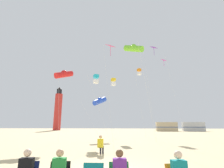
{
  "coord_description": "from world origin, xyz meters",
  "views": [
    {
      "loc": [
        0.82,
        -7.2,
        1.76
      ],
      "look_at": [
        -0.62,
        8.9,
        5.66
      ],
      "focal_mm": 27.62,
      "sensor_mm": 36.0,
      "label": 1
    }
  ],
  "objects_px": {
    "kite_tube_blue": "(100,101)",
    "rv_van_silver": "(193,127)",
    "kite_diamond_violet": "(153,52)",
    "kite_tube_lime": "(134,48)",
    "kite_flyer_standing": "(101,144)",
    "kite_box_gold": "(113,82)",
    "kite_box_orange": "(139,72)",
    "kite_diamond_rainbow": "(110,49)",
    "kite_tube_scarlet": "(64,74)",
    "kite_diamond_magenta": "(165,64)",
    "rv_van_tan": "(167,127)",
    "kite_box_cyan": "(96,79)",
    "lighthouse_distant": "(58,110)"
  },
  "relations": [
    {
      "from": "kite_box_orange",
      "to": "kite_box_cyan",
      "type": "distance_m",
      "value": 11.18
    },
    {
      "from": "kite_tube_blue",
      "to": "kite_box_gold",
      "type": "xyz_separation_m",
      "value": [
        1.76,
        2.21,
        3.26
      ]
    },
    {
      "from": "kite_flyer_standing",
      "to": "kite_diamond_magenta",
      "type": "relative_size",
      "value": 0.09
    },
    {
      "from": "kite_box_cyan",
      "to": "kite_tube_lime",
      "type": "distance_m",
      "value": 6.32
    },
    {
      "from": "kite_diamond_violet",
      "to": "kite_tube_lime",
      "type": "xyz_separation_m",
      "value": [
        -3.06,
        -5.21,
        -1.81
      ]
    },
    {
      "from": "kite_diamond_rainbow",
      "to": "kite_tube_lime",
      "type": "height_order",
      "value": "kite_tube_lime"
    },
    {
      "from": "kite_tube_lime",
      "to": "rv_van_silver",
      "type": "relative_size",
      "value": 1.68
    },
    {
      "from": "kite_diamond_magenta",
      "to": "rv_van_silver",
      "type": "bearing_deg",
      "value": 63.62
    },
    {
      "from": "kite_diamond_magenta",
      "to": "lighthouse_distant",
      "type": "bearing_deg",
      "value": 133.72
    },
    {
      "from": "kite_diamond_violet",
      "to": "kite_flyer_standing",
      "type": "bearing_deg",
      "value": -114.94
    },
    {
      "from": "kite_diamond_violet",
      "to": "kite_box_orange",
      "type": "bearing_deg",
      "value": 104.52
    },
    {
      "from": "kite_box_cyan",
      "to": "kite_box_gold",
      "type": "xyz_separation_m",
      "value": [
        1.88,
        4.75,
        0.77
      ]
    },
    {
      "from": "kite_box_orange",
      "to": "kite_tube_blue",
      "type": "height_order",
      "value": "kite_box_orange"
    },
    {
      "from": "kite_tube_blue",
      "to": "rv_van_silver",
      "type": "relative_size",
      "value": 0.89
    },
    {
      "from": "kite_box_orange",
      "to": "kite_box_cyan",
      "type": "height_order",
      "value": "kite_box_orange"
    },
    {
      "from": "kite_box_orange",
      "to": "kite_diamond_violet",
      "type": "distance_m",
      "value": 6.72
    },
    {
      "from": "kite_tube_scarlet",
      "to": "kite_box_cyan",
      "type": "bearing_deg",
      "value": 31.69
    },
    {
      "from": "kite_tube_lime",
      "to": "lighthouse_distant",
      "type": "xyz_separation_m",
      "value": [
        -27.92,
        47.33,
        -2.5
      ]
    },
    {
      "from": "kite_flyer_standing",
      "to": "rv_van_tan",
      "type": "height_order",
      "value": "rv_van_tan"
    },
    {
      "from": "rv_van_silver",
      "to": "kite_tube_lime",
      "type": "bearing_deg",
      "value": -112.68
    },
    {
      "from": "kite_diamond_violet",
      "to": "kite_tube_lime",
      "type": "distance_m",
      "value": 6.31
    },
    {
      "from": "kite_flyer_standing",
      "to": "kite_box_gold",
      "type": "relative_size",
      "value": 0.13
    },
    {
      "from": "kite_diamond_magenta",
      "to": "kite_tube_lime",
      "type": "height_order",
      "value": "kite_diamond_magenta"
    },
    {
      "from": "kite_box_cyan",
      "to": "kite_tube_lime",
      "type": "relative_size",
      "value": 0.75
    },
    {
      "from": "rv_van_tan",
      "to": "rv_van_silver",
      "type": "relative_size",
      "value": 0.98
    },
    {
      "from": "kite_box_orange",
      "to": "kite_diamond_rainbow",
      "type": "xyz_separation_m",
      "value": [
        -3.98,
        -12.58,
        -1.28
      ]
    },
    {
      "from": "kite_tube_lime",
      "to": "rv_van_silver",
      "type": "bearing_deg",
      "value": 63.41
    },
    {
      "from": "kite_box_orange",
      "to": "kite_tube_blue",
      "type": "bearing_deg",
      "value": -135.31
    },
    {
      "from": "kite_tube_scarlet",
      "to": "rv_van_silver",
      "type": "bearing_deg",
      "value": 53.81
    },
    {
      "from": "kite_diamond_rainbow",
      "to": "kite_flyer_standing",
      "type": "bearing_deg",
      "value": -89.94
    },
    {
      "from": "kite_flyer_standing",
      "to": "kite_diamond_rainbow",
      "type": "distance_m",
      "value": 11.02
    },
    {
      "from": "kite_tube_lime",
      "to": "kite_flyer_standing",
      "type": "bearing_deg",
      "value": -110.4
    },
    {
      "from": "kite_box_gold",
      "to": "kite_flyer_standing",
      "type": "bearing_deg",
      "value": -88.5
    },
    {
      "from": "kite_box_gold",
      "to": "rv_van_tan",
      "type": "xyz_separation_m",
      "value": [
        14.28,
        31.07,
        -7.02
      ]
    },
    {
      "from": "kite_tube_scarlet",
      "to": "kite_box_cyan",
      "type": "xyz_separation_m",
      "value": [
        3.5,
        2.16,
        -0.1
      ]
    },
    {
      "from": "kite_tube_scarlet",
      "to": "kite_tube_blue",
      "type": "relative_size",
      "value": 1.44
    },
    {
      "from": "kite_tube_blue",
      "to": "kite_diamond_violet",
      "type": "bearing_deg",
      "value": -2.81
    },
    {
      "from": "kite_flyer_standing",
      "to": "kite_box_gold",
      "type": "height_order",
      "value": "kite_box_gold"
    },
    {
      "from": "kite_tube_blue",
      "to": "kite_box_gold",
      "type": "height_order",
      "value": "kite_box_gold"
    },
    {
      "from": "kite_diamond_rainbow",
      "to": "kite_tube_scarlet",
      "type": "bearing_deg",
      "value": 162.41
    },
    {
      "from": "kite_box_gold",
      "to": "kite_diamond_magenta",
      "type": "bearing_deg",
      "value": 24.05
    },
    {
      "from": "kite_tube_scarlet",
      "to": "kite_tube_blue",
      "type": "xyz_separation_m",
      "value": [
        3.62,
        4.7,
        -2.6
      ]
    },
    {
      "from": "kite_box_cyan",
      "to": "rv_van_tan",
      "type": "height_order",
      "value": "kite_box_cyan"
    },
    {
      "from": "kite_diamond_magenta",
      "to": "kite_diamond_rainbow",
      "type": "bearing_deg",
      "value": -124.06
    },
    {
      "from": "kite_diamond_magenta",
      "to": "kite_box_cyan",
      "type": "height_order",
      "value": "kite_diamond_magenta"
    },
    {
      "from": "kite_diamond_violet",
      "to": "kite_tube_scarlet",
      "type": "bearing_deg",
      "value": -159.26
    },
    {
      "from": "kite_diamond_violet",
      "to": "rv_van_tan",
      "type": "relative_size",
      "value": 2.01
    },
    {
      "from": "kite_box_orange",
      "to": "kite_tube_lime",
      "type": "height_order",
      "value": "kite_box_orange"
    },
    {
      "from": "kite_box_cyan",
      "to": "kite_tube_lime",
      "type": "height_order",
      "value": "kite_tube_lime"
    },
    {
      "from": "kite_flyer_standing",
      "to": "kite_tube_blue",
      "type": "relative_size",
      "value": 0.2
    }
  ]
}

